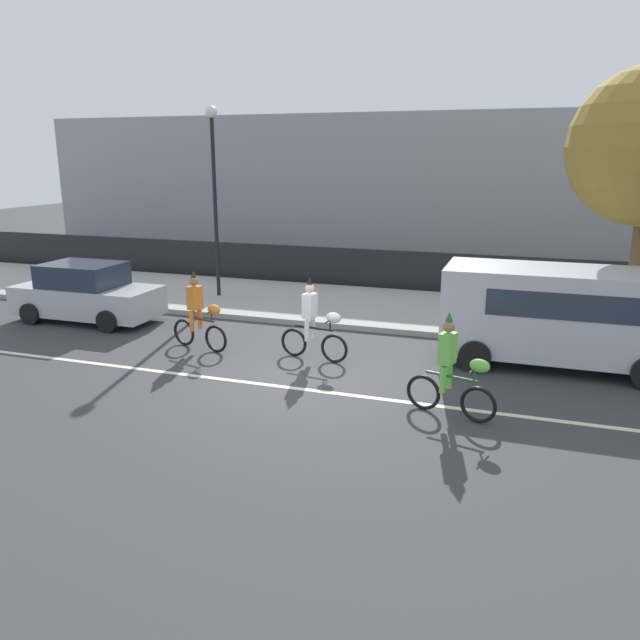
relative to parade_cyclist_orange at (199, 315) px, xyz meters
The scene contains 11 objects.
ground_plane 3.44m from the parade_cyclist_orange, 21.97° to the right, with size 80.00×80.00×0.00m, color #38383A.
road_centre_line 3.65m from the parade_cyclist_orange, 29.46° to the right, with size 36.00×0.14×0.01m, color beige.
sidewalk_curb 6.14m from the parade_cyclist_orange, 59.46° to the left, with size 60.00×5.00×0.15m, color #9E9B93.
fence_line 8.72m from the parade_cyclist_orange, 69.19° to the left, with size 40.00×0.08×1.40m, color black.
building_backdrop 16.92m from the parade_cyclist_orange, 92.48° to the left, with size 28.00×8.00×6.25m, color #99939E.
parade_cyclist_orange is the anchor object (origin of this frame).
parade_cyclist_zebra 2.89m from the parade_cyclist_orange, ahead, with size 1.71×0.52×1.92m.
parade_cyclist_lime 6.62m from the parade_cyclist_orange, 18.82° to the right, with size 1.68×0.62×1.92m.
parked_van_silver 8.36m from the parade_cyclist_orange, ahead, with size 5.00×2.22×2.18m.
parked_car_silver 4.57m from the parade_cyclist_orange, 162.47° to the left, with size 4.10×1.92×1.64m.
street_lamp_post 6.21m from the parade_cyclist_orange, 112.86° to the left, with size 0.36×0.36×5.86m.
Camera 1 is at (4.30, -11.52, 4.56)m, focal length 35.00 mm.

